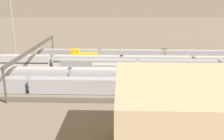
% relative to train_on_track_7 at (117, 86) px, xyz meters
% --- Properties ---
extents(ground_plane, '(400.00, 400.00, 0.00)m').
position_rel_train_on_track_7_xyz_m(ground_plane, '(-4.09, -15.00, -2.07)').
color(ground_plane, '#756B5B').
extents(track_bed_0, '(140.00, 2.80, 0.12)m').
position_rel_train_on_track_7_xyz_m(track_bed_0, '(-4.09, -35.00, -2.01)').
color(track_bed_0, '#4C443D').
rests_on(track_bed_0, ground_plane).
extents(track_bed_1, '(140.00, 2.80, 0.12)m').
position_rel_train_on_track_7_xyz_m(track_bed_1, '(-4.09, -30.00, -2.01)').
color(track_bed_1, '#4C443D').
rests_on(track_bed_1, ground_plane).
extents(track_bed_2, '(140.00, 2.80, 0.12)m').
position_rel_train_on_track_7_xyz_m(track_bed_2, '(-4.09, -25.00, -2.01)').
color(track_bed_2, '#3D3833').
rests_on(track_bed_2, ground_plane).
extents(track_bed_3, '(140.00, 2.80, 0.12)m').
position_rel_train_on_track_7_xyz_m(track_bed_3, '(-4.09, -20.00, -2.01)').
color(track_bed_3, '#3D3833').
rests_on(track_bed_3, ground_plane).
extents(track_bed_4, '(140.00, 2.80, 0.12)m').
position_rel_train_on_track_7_xyz_m(track_bed_4, '(-4.09, -15.00, -2.01)').
color(track_bed_4, '#3D3833').
rests_on(track_bed_4, ground_plane).
extents(track_bed_5, '(140.00, 2.80, 0.12)m').
position_rel_train_on_track_7_xyz_m(track_bed_5, '(-4.09, -10.00, -2.01)').
color(track_bed_5, '#3D3833').
rests_on(track_bed_5, ground_plane).
extents(track_bed_6, '(140.00, 2.80, 0.12)m').
position_rel_train_on_track_7_xyz_m(track_bed_6, '(-4.09, -5.00, -2.01)').
color(track_bed_6, '#3D3833').
rests_on(track_bed_6, ground_plane).
extents(track_bed_7, '(140.00, 2.80, 0.12)m').
position_rel_train_on_track_7_xyz_m(track_bed_7, '(-4.09, 0.00, -2.01)').
color(track_bed_7, '#3D3833').
rests_on(track_bed_7, ground_plane).
extents(track_bed_8, '(140.00, 2.80, 0.12)m').
position_rel_train_on_track_7_xyz_m(track_bed_8, '(-4.09, 5.00, -2.01)').
color(track_bed_8, '#4C443D').
rests_on(track_bed_8, ground_plane).
extents(train_on_track_7, '(139.00, 3.00, 4.40)m').
position_rel_train_on_track_7_xyz_m(train_on_track_7, '(0.00, 0.00, 0.00)').
color(train_on_track_7, '#1E6B9E').
rests_on(train_on_track_7, ground_plane).
extents(train_on_track_0, '(90.60, 3.06, 4.40)m').
position_rel_train_on_track_7_xyz_m(train_on_track_0, '(-14.63, -35.00, -0.00)').
color(train_on_track_0, black).
rests_on(train_on_track_0, ground_plane).
extents(train_on_track_4, '(71.40, 3.06, 5.00)m').
position_rel_train_on_track_7_xyz_m(train_on_track_4, '(-18.04, -15.00, 0.55)').
color(train_on_track_4, '#A8AAB2').
rests_on(train_on_track_4, ground_plane).
extents(train_on_track_5, '(71.40, 3.00, 5.00)m').
position_rel_train_on_track_7_xyz_m(train_on_track_5, '(-28.34, -10.00, 0.55)').
color(train_on_track_5, '#B7BABF').
rests_on(train_on_track_5, ground_plane).
extents(train_on_track_2, '(114.80, 3.06, 4.40)m').
position_rel_train_on_track_7_xyz_m(train_on_track_2, '(-10.96, -25.00, -0.01)').
color(train_on_track_2, '#1E6B9E').
rests_on(train_on_track_2, ground_plane).
extents(train_on_track_1, '(10.00, 3.00, 5.00)m').
position_rel_train_on_track_7_xyz_m(train_on_track_1, '(13.00, -30.00, 0.09)').
color(train_on_track_1, gold).
rests_on(train_on_track_1, ground_plane).
extents(train_on_track_6, '(71.40, 3.06, 5.00)m').
position_rel_train_on_track_7_xyz_m(train_on_track_6, '(0.92, -5.00, 0.53)').
color(train_on_track_6, silver).
rests_on(train_on_track_6, ground_plane).
extents(light_mast_2, '(2.80, 0.70, 29.56)m').
position_rel_train_on_track_7_xyz_m(light_mast_2, '(40.79, -37.61, 16.55)').
color(light_mast_2, '#9EA0A5').
rests_on(light_mast_2, ground_plane).
extents(signal_gantry, '(0.70, 45.00, 8.80)m').
position_rel_train_on_track_7_xyz_m(signal_gantry, '(25.66, -15.00, 5.73)').
color(signal_gantry, '#4C4742').
rests_on(signal_gantry, ground_plane).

